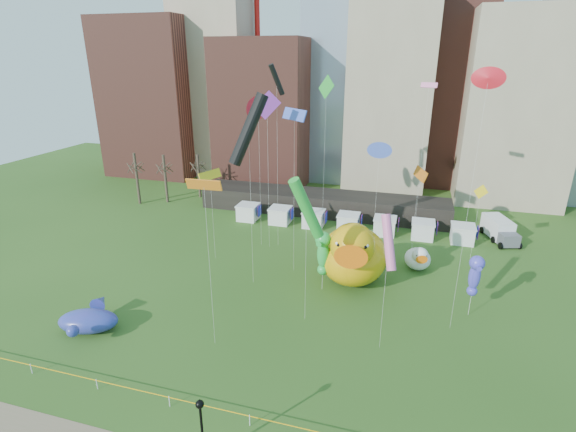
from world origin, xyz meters
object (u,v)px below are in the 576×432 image
(big_duck, at_px, (353,253))
(box_truck, at_px, (499,229))
(seahorse_green, at_px, (323,250))
(seahorse_purple, at_px, (475,273))
(small_duck, at_px, (418,258))
(lamppost, at_px, (202,425))
(whale_inflatable, at_px, (89,319))

(big_duck, height_order, box_truck, big_duck)
(seahorse_green, bearing_deg, seahorse_purple, 5.44)
(small_duck, xyz_separation_m, seahorse_purple, (4.79, -8.38, 3.10))
(small_duck, bearing_deg, seahorse_purple, -70.83)
(seahorse_purple, height_order, box_truck, seahorse_purple)
(seahorse_purple, relative_size, lamppost, 1.29)
(lamppost, bearing_deg, small_duck, 67.89)
(small_duck, relative_size, box_truck, 0.62)
(small_duck, height_order, box_truck, small_duck)
(whale_inflatable, relative_size, lamppost, 1.39)
(small_duck, height_order, whale_inflatable, small_duck)
(seahorse_green, distance_m, lamppost, 22.36)
(box_truck, bearing_deg, small_duck, -148.17)
(small_duck, distance_m, whale_inflatable, 34.63)
(seahorse_purple, distance_m, box_truck, 21.41)
(seahorse_green, bearing_deg, box_truck, 53.27)
(big_duck, distance_m, box_truck, 24.48)
(big_duck, bearing_deg, whale_inflatable, -149.45)
(seahorse_green, bearing_deg, lamppost, -87.94)
(small_duck, bearing_deg, lamppost, -122.69)
(seahorse_purple, distance_m, lamppost, 27.28)
(seahorse_purple, bearing_deg, big_duck, 161.57)
(seahorse_green, xyz_separation_m, box_truck, (19.87, 19.67, -3.19))
(seahorse_green, bearing_deg, big_duck, 48.32)
(box_truck, bearing_deg, seahorse_purple, -122.77)
(seahorse_green, height_order, box_truck, seahorse_green)
(lamppost, bearing_deg, seahorse_green, 83.49)
(big_duck, relative_size, whale_inflatable, 1.52)
(seahorse_purple, xyz_separation_m, lamppost, (-16.88, -21.37, -1.56))
(big_duck, height_order, seahorse_purple, big_duck)
(lamppost, height_order, box_truck, lamppost)
(lamppost, distance_m, box_truck, 47.47)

